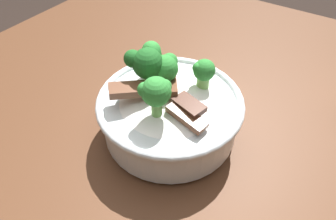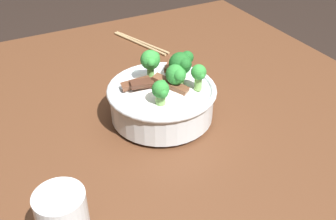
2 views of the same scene
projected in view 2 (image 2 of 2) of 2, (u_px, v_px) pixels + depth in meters
The scene contains 3 objects.
dining_table at pixel (187, 163), 0.94m from camera, with size 1.11×0.93×0.75m.
rice_bowl at pixel (163, 96), 0.81m from camera, with size 0.22×0.22×0.14m.
chopsticks_pair at pixel (140, 43), 1.13m from camera, with size 0.20×0.09×0.01m.
Camera 2 is at (0.60, -0.37, 1.24)m, focal length 42.72 mm.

